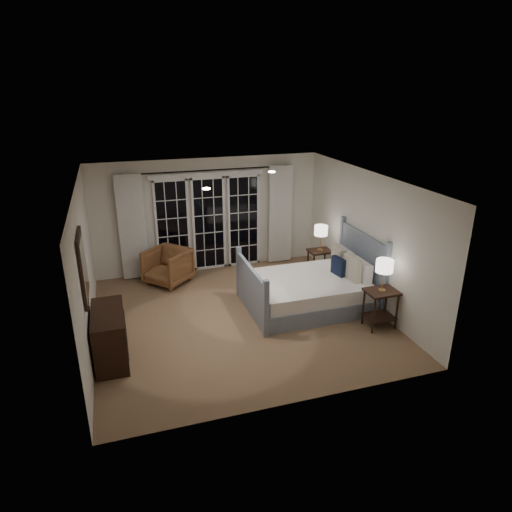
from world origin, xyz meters
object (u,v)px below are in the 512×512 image
object	(u,v)px
nightstand_right	(319,259)
dresser	(110,336)
bed	(311,289)
lamp_right	(321,231)
lamp_left	(385,266)
armchair	(168,266)
nightstand_left	(381,303)

from	to	relation	value
nightstand_right	dresser	xyz separation A→B (m)	(-4.38, -1.92, -0.01)
bed	lamp_right	bearing A→B (deg)	58.35
lamp_right	lamp_left	bearing A→B (deg)	-88.24
bed	armchair	bearing A→B (deg)	142.45
lamp_right	armchair	world-z (taller)	lamp_right
nightstand_right	lamp_right	distance (m)	0.65
dresser	lamp_left	bearing A→B (deg)	-4.89
lamp_left	lamp_right	world-z (taller)	lamp_left
nightstand_left	nightstand_right	distance (m)	2.30
nightstand_left	lamp_right	distance (m)	2.37
lamp_left	lamp_right	xyz separation A→B (m)	(-0.07, 2.30, -0.08)
armchair	dresser	world-z (taller)	dresser
bed	dresser	xyz separation A→B (m)	(-3.64, -0.73, 0.07)
bed	armchair	size ratio (longest dim) A/B	2.77
lamp_left	lamp_right	size ratio (longest dim) A/B	1.02
armchair	nightstand_left	bearing A→B (deg)	4.80
lamp_right	dresser	world-z (taller)	lamp_right
lamp_left	dresser	distance (m)	4.52
nightstand_right	armchair	bearing A→B (deg)	167.76
bed	lamp_left	xyz separation A→B (m)	(0.80, -1.11, 0.80)
bed	nightstand_left	xyz separation A→B (m)	(0.80, -1.11, 0.12)
bed	lamp_right	distance (m)	1.57
lamp_left	dresser	world-z (taller)	lamp_left
lamp_left	armchair	size ratio (longest dim) A/B	0.68
lamp_left	armchair	world-z (taller)	lamp_left
nightstand_right	lamp_right	size ratio (longest dim) A/B	1.14
nightstand_right	lamp_left	bearing A→B (deg)	-88.24
nightstand_left	lamp_right	bearing A→B (deg)	91.76
nightstand_left	nightstand_right	size ratio (longest dim) A/B	1.11
nightstand_right	nightstand_left	bearing A→B (deg)	-88.24
lamp_right	bed	bearing A→B (deg)	-121.65
bed	lamp_right	size ratio (longest dim) A/B	4.17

